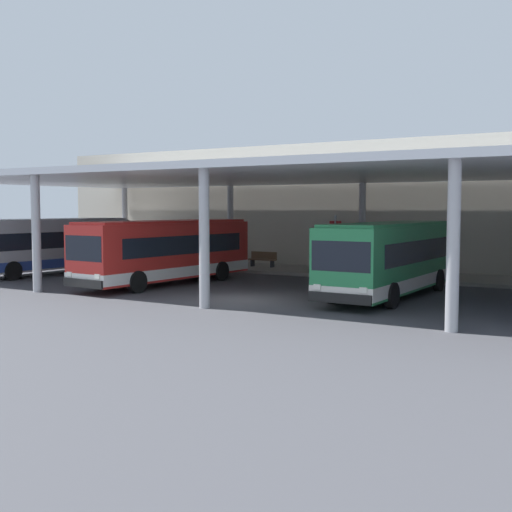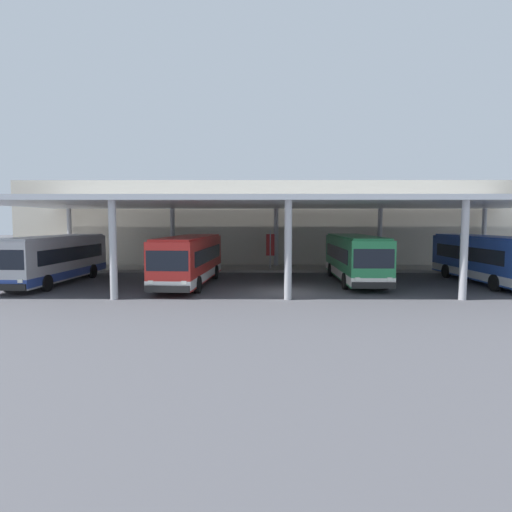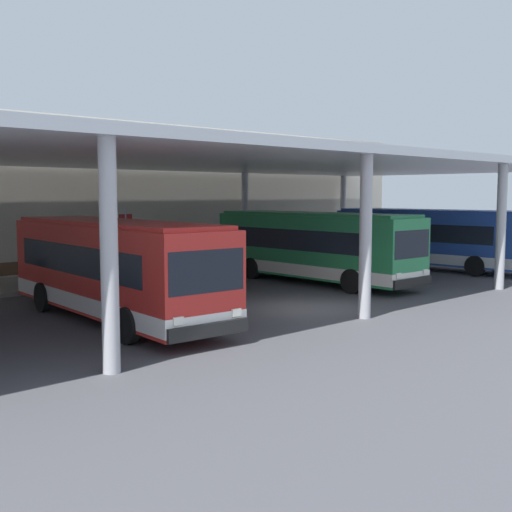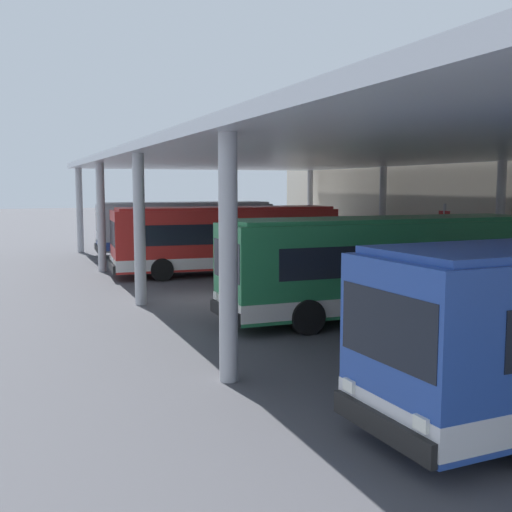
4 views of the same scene
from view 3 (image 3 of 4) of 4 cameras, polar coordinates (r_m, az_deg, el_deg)
name	(u,v)px [view 3 (image 3 of 4)]	position (r m, az deg, el deg)	size (l,w,h in m)	color
ground_plane	(307,308)	(22.61, 4.58, -4.65)	(200.00, 200.00, 0.00)	#47474C
platform_kerb	(128,275)	(31.62, -11.36, -1.65)	(42.00, 4.50, 0.18)	gray
station_building_facade	(93,196)	(34.19, -14.37, 5.24)	(48.00, 1.60, 7.82)	beige
canopy_shelter	(208,162)	(26.30, -4.32, 8.36)	(40.00, 17.00, 5.55)	silver
bus_second_bay	(114,268)	(20.69, -12.61, -1.09)	(3.24, 10.68, 3.17)	red
bus_middle_bay	(314,246)	(28.85, 5.18, 0.88)	(2.85, 10.57, 3.17)	#28844C
bus_far_bay	(429,238)	(35.36, 15.18, 1.57)	(3.03, 10.63, 3.17)	#284CA8
bench_waiting	(9,273)	(29.03, -21.21, -1.42)	(1.80, 0.45, 0.92)	brown
banner_sign	(126,237)	(30.45, -11.56, 1.65)	(0.70, 0.12, 3.20)	#B2B2B7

